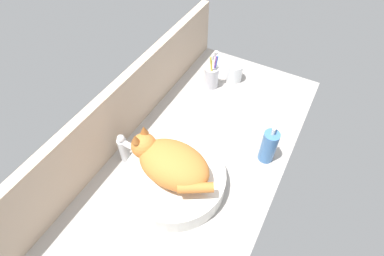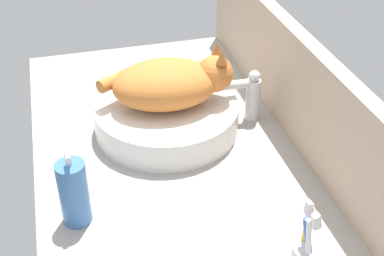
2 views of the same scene
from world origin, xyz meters
TOP-DOWN VIEW (x-y plane):
  - ground_plane at (0.00, 0.00)cm, footprint 127.90×63.48cm
  - backsplash_panel at (0.00, 29.94)cm, footprint 127.90×3.60cm
  - sink_basin at (-16.00, 0.58)cm, footprint 35.01×35.01cm
  - cat at (-15.99, 1.95)cm, footprint 18.53×32.16cm
  - faucet at (-15.36, 21.45)cm, footprint 3.60×11.83cm
  - soap_dispenser at (10.35, -23.53)cm, footprint 5.72×5.72cm
  - toothbrush_cup at (37.64, 12.81)cm, footprint 6.46×6.46cm
  - water_glass at (46.89, 5.40)cm, footprint 7.47×7.47cm

SIDE VIEW (x-z plane):
  - ground_plane at x=0.00cm, z-range -4.00..0.00cm
  - water_glass at x=46.89cm, z-range -0.58..7.85cm
  - sink_basin at x=-16.00cm, z-range 0.00..7.27cm
  - toothbrush_cup at x=37.64cm, z-range -3.58..15.13cm
  - soap_dispenser at x=10.35cm, z-range -1.53..15.71cm
  - faucet at x=-15.36cm, z-range 0.50..14.10cm
  - backsplash_panel at x=0.00cm, z-range 0.00..25.73cm
  - cat at x=-15.99cm, z-range 6.03..20.03cm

